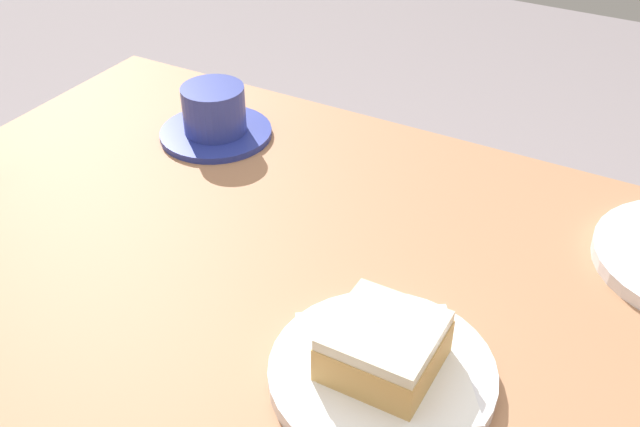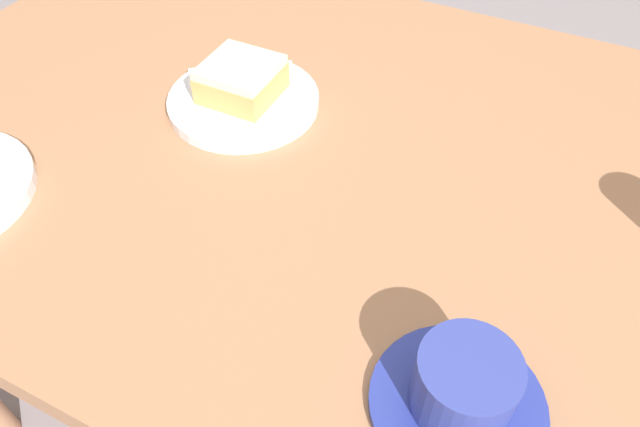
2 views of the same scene
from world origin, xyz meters
name	(u,v)px [view 2 (image 2 of 2)]	position (x,y,z in m)	size (l,w,h in m)	color
ground_plane	(302,390)	(0.00, 0.00, 0.00)	(6.00, 6.00, 0.00)	gray
table	(291,178)	(0.00, 0.00, 0.64)	(1.17, 0.83, 0.71)	#A7734F
plate_glazed_square	(244,101)	(-0.08, 0.03, 0.72)	(0.20, 0.20, 0.02)	white
napkin_glazed_square	(243,95)	(-0.08, 0.03, 0.73)	(0.15, 0.15, 0.00)	white
donut_glazed_square	(241,80)	(-0.08, 0.03, 0.76)	(0.09, 0.09, 0.05)	tan
coffee_cup	(462,390)	(0.30, -0.26, 0.74)	(0.15, 0.15, 0.07)	navy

